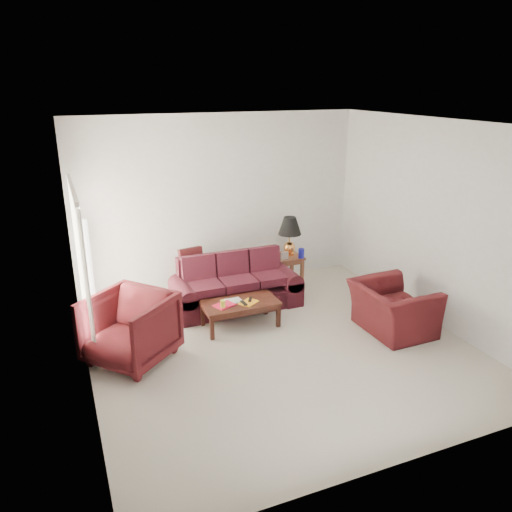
{
  "coord_description": "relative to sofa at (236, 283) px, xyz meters",
  "views": [
    {
      "loc": [
        -2.62,
        -5.55,
        3.47
      ],
      "look_at": [
        0.0,
        0.85,
        1.05
      ],
      "focal_mm": 35.0,
      "sensor_mm": 36.0,
      "label": 1
    }
  ],
  "objects": [
    {
      "name": "remote_b",
      "position": [
        -0.03,
        -0.68,
        0.0
      ],
      "size": [
        0.11,
        0.16,
        0.02
      ],
      "primitive_type": "cube",
      "rotation": [
        0.0,
        0.0,
        -0.49
      ],
      "color": "black",
      "rests_on": "coffee_table"
    },
    {
      "name": "remote_a",
      "position": [
        -0.16,
        -0.77,
        0.0
      ],
      "size": [
        0.06,
        0.17,
        0.02
      ],
      "primitive_type": "cube",
      "rotation": [
        0.0,
        0.0,
        0.07
      ],
      "color": "black",
      "rests_on": "coffee_table"
    },
    {
      "name": "coffee_table",
      "position": [
        -0.18,
        -0.66,
        -0.22
      ],
      "size": [
        1.2,
        0.74,
        0.39
      ],
      "primitive_type": null,
      "rotation": [
        0.0,
        0.0,
        0.17
      ],
      "color": "black",
      "rests_on": "ground"
    },
    {
      "name": "blue_canister",
      "position": [
        1.36,
        0.37,
        0.21
      ],
      "size": [
        0.13,
        0.13,
        0.17
      ],
      "primitive_type": "cylinder",
      "rotation": [
        0.0,
        0.0,
        -0.28
      ],
      "color": "#16168F",
      "rests_on": "end_table"
    },
    {
      "name": "armchair_right",
      "position": [
        1.82,
        -1.64,
        -0.06
      ],
      "size": [
        0.98,
        1.11,
        0.71
      ],
      "primitive_type": "imported",
      "rotation": [
        0.0,
        0.0,
        1.59
      ],
      "color": "#3A0D10",
      "rests_on": "ground"
    },
    {
      "name": "sofa",
      "position": [
        0.0,
        0.0,
        0.0
      ],
      "size": [
        2.11,
        1.06,
        0.84
      ],
      "primitive_type": null,
      "rotation": [
        0.0,
        0.0,
        0.09
      ],
      "color": "black",
      "rests_on": "ground"
    },
    {
      "name": "magazine_orange",
      "position": [
        -0.07,
        -0.74,
        -0.02
      ],
      "size": [
        0.32,
        0.31,
        0.01
      ],
      "primitive_type": "cube",
      "rotation": [
        0.0,
        0.0,
        0.59
      ],
      "color": "#F8A91D",
      "rests_on": "coffee_table"
    },
    {
      "name": "picture_frame",
      "position": [
        0.99,
        0.78,
        0.2
      ],
      "size": [
        0.15,
        0.17,
        0.05
      ],
      "primitive_type": "cube",
      "rotation": [
        1.36,
        0.0,
        0.24
      ],
      "color": "silver",
      "rests_on": "end_table"
    },
    {
      "name": "floor_lamp",
      "position": [
        -2.22,
        0.77,
        0.34
      ],
      "size": [
        0.3,
        0.3,
        1.51
      ],
      "primitive_type": null,
      "rotation": [
        0.0,
        0.0,
        0.24
      ],
      "color": "silver",
      "rests_on": "ground"
    },
    {
      "name": "table_lamp",
      "position": [
        1.24,
        0.61,
        0.47
      ],
      "size": [
        0.53,
        0.53,
        0.69
      ],
      "primitive_type": null,
      "rotation": [
        0.0,
        0.0,
        -0.34
      ],
      "color": "#E99648",
      "rests_on": "end_table"
    },
    {
      "name": "magazine_white",
      "position": [
        -0.27,
        -0.6,
        -0.02
      ],
      "size": [
        0.26,
        0.2,
        0.01
      ],
      "primitive_type": "cube",
      "rotation": [
        0.0,
        0.0,
        0.04
      ],
      "color": "white",
      "rests_on": "coffee_table"
    },
    {
      "name": "floor",
      "position": [
        0.11,
        -1.43,
        -0.42
      ],
      "size": [
        5.0,
        5.0,
        0.0
      ],
      "primitive_type": "plane",
      "color": "beige",
      "rests_on": "ground"
    },
    {
      "name": "armchair_left",
      "position": [
        -1.84,
        -1.03,
        0.04
      ],
      "size": [
        1.4,
        1.4,
        0.92
      ],
      "primitive_type": "imported",
      "rotation": [
        0.0,
        0.0,
        -0.86
      ],
      "color": "#410F12",
      "rests_on": "ground"
    },
    {
      "name": "end_table",
      "position": [
        1.17,
        0.56,
        -0.15
      ],
      "size": [
        0.54,
        0.54,
        0.54
      ],
      "primitive_type": null,
      "rotation": [
        0.0,
        0.0,
        0.08
      ],
      "color": "#462E18",
      "rests_on": "ground"
    },
    {
      "name": "yellow_glass",
      "position": [
        -0.49,
        -0.77,
        0.04
      ],
      "size": [
        0.09,
        0.09,
        0.12
      ],
      "primitive_type": "cylinder",
      "rotation": [
        0.0,
        0.0,
        -0.25
      ],
      "color": "yellow",
      "rests_on": "coffee_table"
    },
    {
      "name": "blinds",
      "position": [
        -2.31,
        -0.13,
        0.66
      ],
      "size": [
        0.1,
        2.0,
        2.16
      ],
      "primitive_type": "cube",
      "color": "silver",
      "rests_on": "ground"
    },
    {
      "name": "clock",
      "position": [
        1.06,
        0.42,
        0.19
      ],
      "size": [
        0.14,
        0.07,
        0.13
      ],
      "primitive_type": "cube",
      "rotation": [
        0.0,
        0.0,
        0.17
      ],
      "color": "silver",
      "rests_on": "end_table"
    },
    {
      "name": "throw_pillow",
      "position": [
        -0.55,
        0.67,
        0.25
      ],
      "size": [
        0.43,
        0.26,
        0.41
      ],
      "primitive_type": "cube",
      "rotation": [
        -0.21,
        0.0,
        0.16
      ],
      "color": "black",
      "rests_on": "sofa"
    },
    {
      "name": "magazine_red",
      "position": [
        -0.44,
        -0.7,
        -0.02
      ],
      "size": [
        0.34,
        0.3,
        0.02
      ],
      "primitive_type": "cube",
      "rotation": [
        0.0,
        0.0,
        0.38
      ],
      "color": "red",
      "rests_on": "coffee_table"
    }
  ]
}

